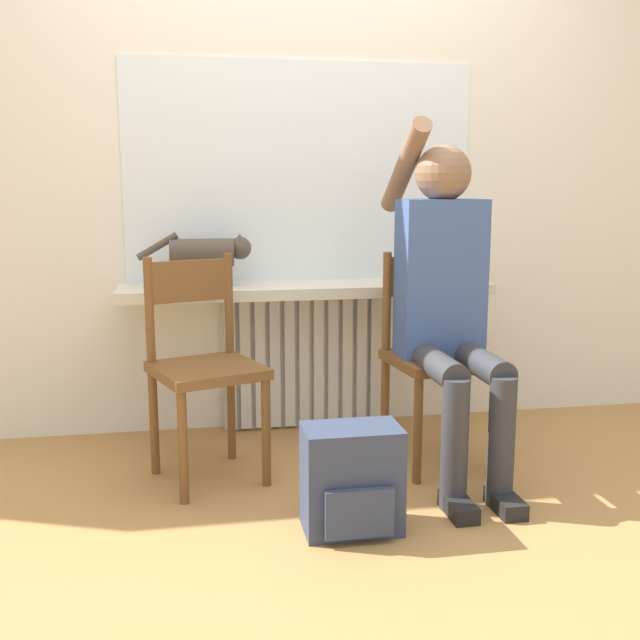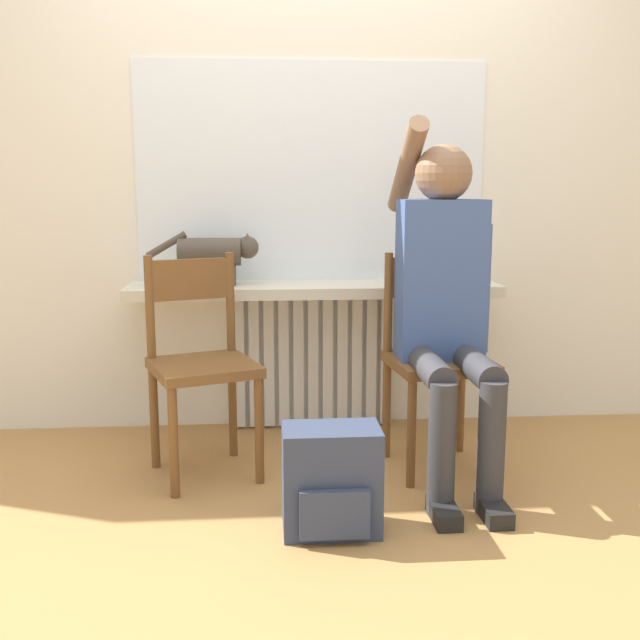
{
  "view_description": "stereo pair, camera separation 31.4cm",
  "coord_description": "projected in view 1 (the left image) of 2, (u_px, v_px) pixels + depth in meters",
  "views": [
    {
      "loc": [
        -0.55,
        -2.36,
        1.17
      ],
      "look_at": [
        0.0,
        0.69,
        0.61
      ],
      "focal_mm": 42.0,
      "sensor_mm": 36.0,
      "label": 1
    },
    {
      "loc": [
        -0.24,
        -2.4,
        1.17
      ],
      "look_at": [
        0.0,
        0.69,
        0.61
      ],
      "focal_mm": 42.0,
      "sensor_mm": 36.0,
      "label": 2
    }
  ],
  "objects": [
    {
      "name": "radiator",
      "position": [
        303.0,
        359.0,
        3.64
      ],
      "size": [
        0.78,
        0.08,
        0.67
      ],
      "color": "silver",
      "rests_on": "ground_plane"
    },
    {
      "name": "cat",
      "position": [
        207.0,
        253.0,
        3.35
      ],
      "size": [
        0.51,
        0.13,
        0.25
      ],
      "color": "#4C4238",
      "rests_on": "windowsill"
    },
    {
      "name": "windowsill",
      "position": [
        307.0,
        290.0,
        3.46
      ],
      "size": [
        1.71,
        0.34,
        0.05
      ],
      "color": "beige",
      "rests_on": "radiator"
    },
    {
      "name": "chair_right",
      "position": [
        435.0,
        354.0,
        3.15
      ],
      "size": [
        0.44,
        0.44,
        0.89
      ],
      "rotation": [
        0.0,
        0.0,
        0.12
      ],
      "color": "brown",
      "rests_on": "ground_plane"
    },
    {
      "name": "person",
      "position": [
        448.0,
        292.0,
        2.99
      ],
      "size": [
        0.36,
        1.0,
        1.43
      ],
      "color": "#333338",
      "rests_on": "ground_plane"
    },
    {
      "name": "window_glass",
      "position": [
        301.0,
        172.0,
        3.53
      ],
      "size": [
        1.64,
        0.01,
        1.02
      ],
      "color": "white",
      "rests_on": "windowsill"
    },
    {
      "name": "ground_plane",
      "position": [
        356.0,
        528.0,
        2.59
      ],
      "size": [
        12.0,
        12.0,
        0.0
      ],
      "primitive_type": "plane",
      "color": "#B27F47"
    },
    {
      "name": "wall_with_window",
      "position": [
        300.0,
        147.0,
        3.54
      ],
      "size": [
        7.0,
        0.06,
        2.7
      ],
      "color": "white",
      "rests_on": "ground_plane"
    },
    {
      "name": "chair_left",
      "position": [
        203.0,
        364.0,
        2.97
      ],
      "size": [
        0.5,
        0.5,
        0.89
      ],
      "rotation": [
        0.0,
        0.0,
        0.35
      ],
      "color": "brown",
      "rests_on": "ground_plane"
    },
    {
      "name": "backpack",
      "position": [
        352.0,
        480.0,
        2.55
      ],
      "size": [
        0.33,
        0.23,
        0.37
      ],
      "color": "#333D56",
      "rests_on": "ground_plane"
    }
  ]
}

